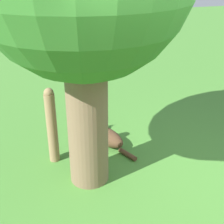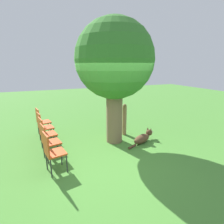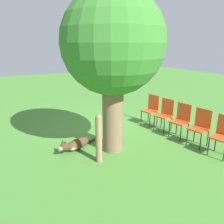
% 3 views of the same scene
% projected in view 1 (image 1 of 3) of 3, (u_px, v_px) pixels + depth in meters
% --- Properties ---
extents(ground_plane, '(30.00, 30.00, 0.00)m').
position_uv_depth(ground_plane, '(162.00, 184.00, 4.12)').
color(ground_plane, '#478433').
extents(dog, '(1.19, 0.62, 0.40)m').
position_uv_depth(dog, '(103.00, 134.00, 5.03)').
color(dog, '#513823').
rests_on(dog, ground_plane).
extents(fence_post, '(0.15, 0.15, 1.14)m').
position_uv_depth(fence_post, '(52.00, 125.00, 4.38)').
color(fence_post, '#937551').
rests_on(fence_post, ground_plane).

